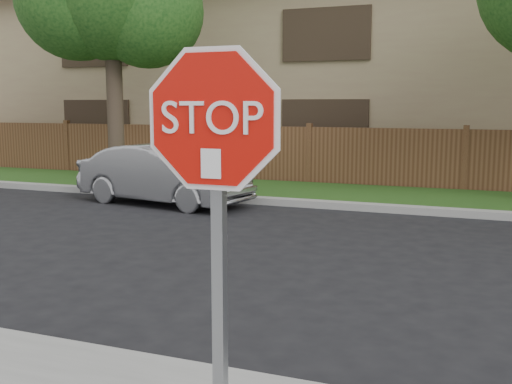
% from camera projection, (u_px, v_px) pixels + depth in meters
% --- Properties ---
extents(far_curb, '(70.00, 0.30, 0.15)m').
position_uv_depth(far_curb, '(457.00, 213.00, 11.91)').
color(far_curb, gray).
rests_on(far_curb, ground).
extents(grass_strip, '(70.00, 3.00, 0.12)m').
position_uv_depth(grass_strip, '(460.00, 201.00, 13.43)').
color(grass_strip, '#1E4714').
rests_on(grass_strip, ground).
extents(fence, '(70.00, 0.12, 1.60)m').
position_uv_depth(fence, '(465.00, 162.00, 14.80)').
color(fence, '#4F301C').
rests_on(fence, ground).
extents(apartment_building, '(35.20, 9.20, 7.20)m').
position_uv_depth(apartment_building, '(476.00, 63.00, 19.57)').
color(apartment_building, '#9B8160').
rests_on(apartment_building, ground).
extents(stop_sign, '(1.01, 0.13, 2.55)m').
position_uv_depth(stop_sign, '(215.00, 182.00, 3.05)').
color(stop_sign, gray).
rests_on(stop_sign, sidewalk_near).
extents(sedan_left, '(4.20, 2.06, 1.33)m').
position_uv_depth(sedan_left, '(164.00, 175.00, 13.28)').
color(sedan_left, '#A1A2A5').
rests_on(sedan_left, ground).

